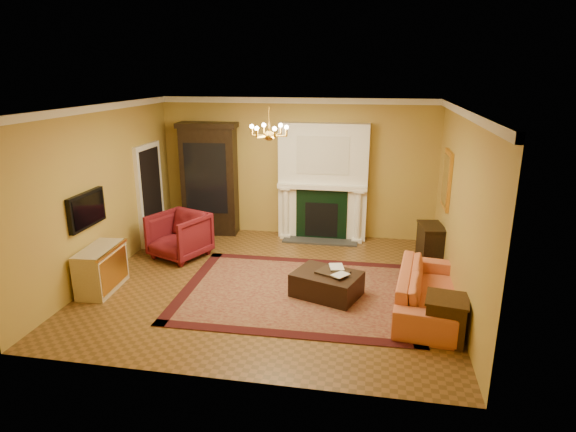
% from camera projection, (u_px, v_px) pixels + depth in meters
% --- Properties ---
extents(floor, '(6.00, 5.50, 0.02)m').
position_uv_depth(floor, '(271.00, 284.00, 8.34)').
color(floor, brown).
rests_on(floor, ground).
extents(ceiling, '(6.00, 5.50, 0.02)m').
position_uv_depth(ceiling, '(269.00, 106.00, 7.47)').
color(ceiling, silver).
rests_on(ceiling, wall_back).
extents(wall_back, '(6.00, 0.02, 3.00)m').
position_uv_depth(wall_back, '(297.00, 168.00, 10.51)').
color(wall_back, '#B38840').
rests_on(wall_back, floor).
extents(wall_front, '(6.00, 0.02, 3.00)m').
position_uv_depth(wall_front, '(217.00, 263.00, 5.31)').
color(wall_front, '#B38840').
rests_on(wall_front, floor).
extents(wall_left, '(0.02, 5.50, 3.00)m').
position_uv_depth(wall_left, '(102.00, 192.00, 8.42)').
color(wall_left, '#B38840').
rests_on(wall_left, floor).
extents(wall_right, '(0.02, 5.50, 3.00)m').
position_uv_depth(wall_right, '(461.00, 209.00, 7.40)').
color(wall_right, '#B38840').
rests_on(wall_right, floor).
extents(fireplace, '(1.90, 0.70, 2.50)m').
position_uv_depth(fireplace, '(323.00, 185.00, 10.32)').
color(fireplace, white).
rests_on(fireplace, wall_back).
extents(crown_molding, '(6.00, 5.50, 0.12)m').
position_uv_depth(crown_molding, '(281.00, 106.00, 8.39)').
color(crown_molding, white).
rests_on(crown_molding, ceiling).
extents(doorway, '(0.08, 1.05, 2.10)m').
position_uv_depth(doorway, '(150.00, 194.00, 10.14)').
color(doorway, white).
rests_on(doorway, wall_left).
extents(tv_panel, '(0.09, 0.95, 0.58)m').
position_uv_depth(tv_panel, '(87.00, 210.00, 7.89)').
color(tv_panel, black).
rests_on(tv_panel, wall_left).
extents(gilt_mirror, '(0.06, 0.76, 1.05)m').
position_uv_depth(gilt_mirror, '(447.00, 180.00, 8.68)').
color(gilt_mirror, gold).
rests_on(gilt_mirror, wall_right).
extents(chandelier, '(0.63, 0.55, 0.53)m').
position_uv_depth(chandelier, '(269.00, 132.00, 7.59)').
color(chandelier, '#B98B33').
rests_on(chandelier, ceiling).
extents(oriental_rug, '(3.94, 2.98, 0.02)m').
position_uv_depth(oriental_rug, '(299.00, 292.00, 8.00)').
color(oriental_rug, '#4D1013').
rests_on(oriental_rug, floor).
extents(china_cabinet, '(1.22, 0.63, 2.37)m').
position_uv_depth(china_cabinet, '(210.00, 181.00, 10.67)').
color(china_cabinet, black).
rests_on(china_cabinet, floor).
extents(wingback_armchair, '(1.22, 1.19, 0.98)m').
position_uv_depth(wingback_armchair, '(179.00, 233.00, 9.39)').
color(wingback_armchair, maroon).
rests_on(wingback_armchair, floor).
extents(pedestal_table, '(0.37, 0.37, 0.66)m').
position_uv_depth(pedestal_table, '(165.00, 228.00, 10.08)').
color(pedestal_table, black).
rests_on(pedestal_table, floor).
extents(commode, '(0.54, 1.03, 0.74)m').
position_uv_depth(commode, '(101.00, 269.00, 8.00)').
color(commode, beige).
rests_on(commode, floor).
extents(coral_sofa, '(0.91, 2.25, 0.86)m').
position_uv_depth(coral_sofa, '(428.00, 284.00, 7.30)').
color(coral_sofa, '#CE6641').
rests_on(coral_sofa, floor).
extents(end_table, '(0.59, 0.59, 0.59)m').
position_uv_depth(end_table, '(445.00, 320.00, 6.52)').
color(end_table, '#38220F').
rests_on(end_table, floor).
extents(console_table, '(0.47, 0.72, 0.75)m').
position_uv_depth(console_table, '(430.00, 246.00, 9.06)').
color(console_table, black).
rests_on(console_table, floor).
extents(leather_ottoman, '(1.22, 1.05, 0.38)m').
position_uv_depth(leather_ottoman, '(327.00, 284.00, 7.83)').
color(leather_ottoman, black).
rests_on(leather_ottoman, oriental_rug).
extents(ottoman_tray, '(0.59, 0.54, 0.03)m').
position_uv_depth(ottoman_tray, '(333.00, 272.00, 7.76)').
color(ottoman_tray, black).
rests_on(ottoman_tray, leather_ottoman).
extents(book_a, '(0.22, 0.08, 0.30)m').
position_uv_depth(book_a, '(330.00, 260.00, 7.85)').
color(book_a, gray).
rests_on(book_a, ottoman_tray).
extents(book_b, '(0.17, 0.14, 0.27)m').
position_uv_depth(book_b, '(336.00, 266.00, 7.63)').
color(book_b, gray).
rests_on(book_b, ottoman_tray).
extents(topiary_left, '(0.17, 0.17, 0.45)m').
position_uv_depth(topiary_left, '(297.00, 171.00, 10.29)').
color(topiary_left, gray).
rests_on(topiary_left, fireplace).
extents(topiary_right, '(0.15, 0.15, 0.41)m').
position_uv_depth(topiary_right, '(355.00, 174.00, 10.09)').
color(topiary_right, gray).
rests_on(topiary_right, fireplace).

